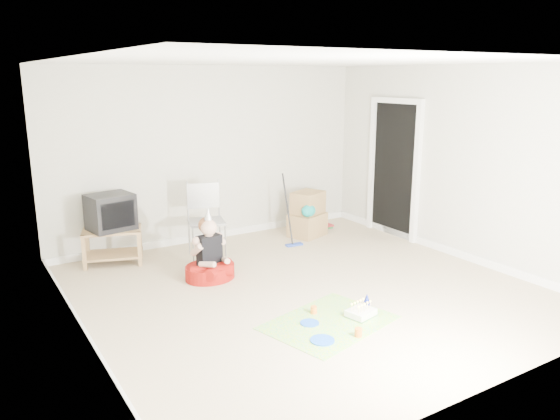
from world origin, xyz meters
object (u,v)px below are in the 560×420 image
cardboard_boxes (308,215)px  seated_woman (210,263)px  folding_chair (206,222)px  birthday_cake (361,313)px  tv_stand (113,243)px  crt_tv (110,212)px

cardboard_boxes → seated_woman: size_ratio=0.76×
folding_chair → birthday_cake: bearing=-78.0°
tv_stand → birthday_cake: 3.52m
crt_tv → cardboard_boxes: bearing=-15.7°
tv_stand → folding_chair: size_ratio=0.82×
crt_tv → cardboard_boxes: 3.00m
folding_chair → birthday_cake: (0.56, -2.62, -0.47)m
tv_stand → folding_chair: (1.17, -0.44, 0.23)m
crt_tv → birthday_cake: 3.58m
cardboard_boxes → seated_woman: (-2.10, -0.91, -0.13)m
crt_tv → folding_chair: 1.27m
tv_stand → birthday_cake: tv_stand is taller
birthday_cake → seated_woman: bearing=115.1°
birthday_cake → crt_tv: bearing=119.4°
folding_chair → birthday_cake: folding_chair is taller
cardboard_boxes → tv_stand: bearing=174.3°
cardboard_boxes → birthday_cake: size_ratio=2.13×
tv_stand → seated_woman: size_ratio=0.95×
seated_woman → birthday_cake: (0.87, -1.85, -0.16)m
birthday_cake → cardboard_boxes: bearing=66.0°
tv_stand → seated_woman: bearing=-54.7°
crt_tv → seated_woman: bearing=-64.7°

